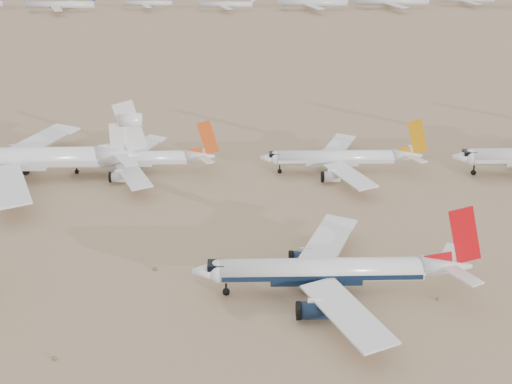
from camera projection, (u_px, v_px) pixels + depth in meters
ground at (310, 306)px, 133.07m from camera, size 7000.00×7000.00×0.00m
main_airliner at (334, 271)px, 135.19m from camera, size 51.85×50.64×18.30m
row2_gold_tail at (342, 158)px, 191.82m from camera, size 42.60×41.66×15.17m
row2_orange_tail at (136, 159)px, 191.63m from camera, size 41.50×40.59×14.80m
row2_white_trijet at (25, 158)px, 186.32m from camera, size 61.42×60.03×21.77m
distant_storage_row at (388, 2)px, 431.99m from camera, size 668.43×62.00×15.26m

